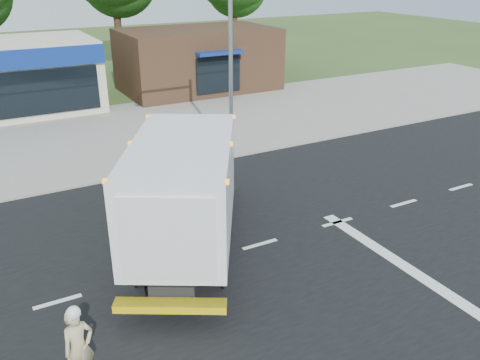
{
  "coord_description": "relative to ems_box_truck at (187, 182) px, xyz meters",
  "views": [
    {
      "loc": [
        -7.02,
        -11.59,
        7.97
      ],
      "look_at": [
        -0.02,
        1.24,
        1.7
      ],
      "focal_mm": 38.0,
      "sensor_mm": 36.0,
      "label": 1
    }
  ],
  "objects": [
    {
      "name": "ems_box_truck",
      "position": [
        0.0,
        0.0,
        0.0
      ],
      "size": [
        6.22,
        8.34,
        3.62
      ],
      "rotation": [
        0.0,
        0.0,
        1.05
      ],
      "color": "black",
      "rests_on": "ground"
    },
    {
      "name": "brown_storefront",
      "position": [
        8.88,
        18.9,
        -0.09
      ],
      "size": [
        10.0,
        6.7,
        4.0
      ],
      "color": "#382316",
      "rests_on": "ground"
    },
    {
      "name": "traffic_signal_pole",
      "position": [
        4.23,
        6.52,
        2.84
      ],
      "size": [
        3.51,
        0.25,
        8.0
      ],
      "color": "gray",
      "rests_on": "ground"
    },
    {
      "name": "road_asphalt",
      "position": [
        1.88,
        -1.08,
        -2.08
      ],
      "size": [
        60.0,
        14.0,
        0.02
      ],
      "primitive_type": "cube",
      "color": "black",
      "rests_on": "ground"
    },
    {
      "name": "lane_markings",
      "position": [
        3.23,
        -2.43,
        -2.07
      ],
      "size": [
        55.2,
        7.0,
        0.01
      ],
      "color": "silver",
      "rests_on": "road_asphalt"
    },
    {
      "name": "sidewalk",
      "position": [
        1.88,
        7.12,
        -2.03
      ],
      "size": [
        60.0,
        2.4,
        0.12
      ],
      "primitive_type": "cube",
      "color": "gray",
      "rests_on": "ground"
    },
    {
      "name": "parking_apron",
      "position": [
        1.88,
        12.92,
        -2.08
      ],
      "size": [
        60.0,
        9.0,
        0.02
      ],
      "primitive_type": "cube",
      "color": "gray",
      "rests_on": "ground"
    },
    {
      "name": "emergency_worker",
      "position": [
        -4.14,
        -4.13,
        -1.16
      ],
      "size": [
        0.75,
        0.6,
        1.9
      ],
      "rotation": [
        0.0,
        0.0,
        0.29
      ],
      "color": "tan",
      "rests_on": "ground"
    },
    {
      "name": "ground",
      "position": [
        1.88,
        -1.08,
        -2.09
      ],
      "size": [
        120.0,
        120.0,
        0.0
      ],
      "primitive_type": "plane",
      "color": "#385123",
      "rests_on": "ground"
    }
  ]
}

